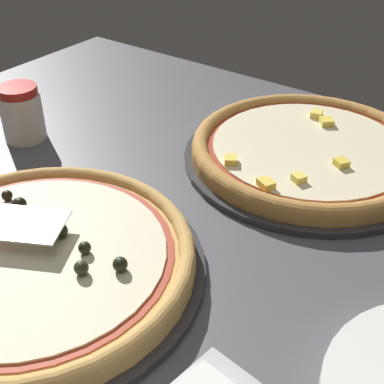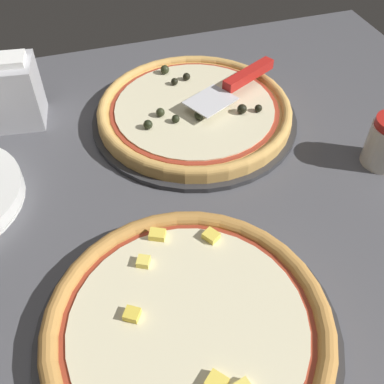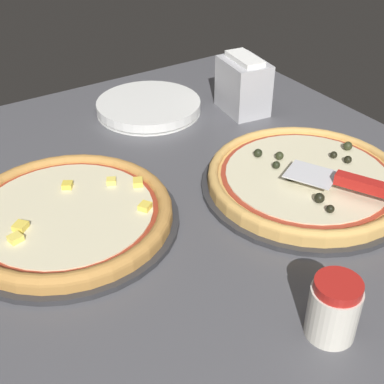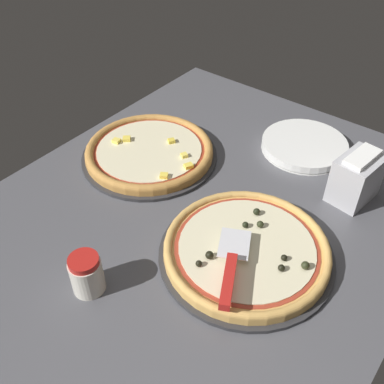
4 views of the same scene
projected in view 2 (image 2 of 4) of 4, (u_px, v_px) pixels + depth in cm
name	position (u px, v px, depth cm)	size (l,w,h in cm)	color
ground_plane	(190.00, 192.00, 78.02)	(124.72, 101.48, 3.60)	#4C4C51
pizza_pan_front	(194.00, 118.00, 88.64)	(40.05, 40.05, 1.00)	#2D2D30
pizza_front	(194.00, 110.00, 87.18)	(37.65, 37.65, 4.16)	tan
pizza_pan_back	(188.00, 332.00, 57.69)	(39.23, 39.23, 1.00)	#2D2D30
pizza_back	(188.00, 325.00, 56.37)	(36.87, 36.87, 3.01)	#B77F3D
serving_spatula	(241.00, 79.00, 88.31)	(21.48, 13.97, 2.00)	silver
napkin_holder	(5.00, 92.00, 84.19)	(13.57, 10.49, 13.74)	#B2B2B7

